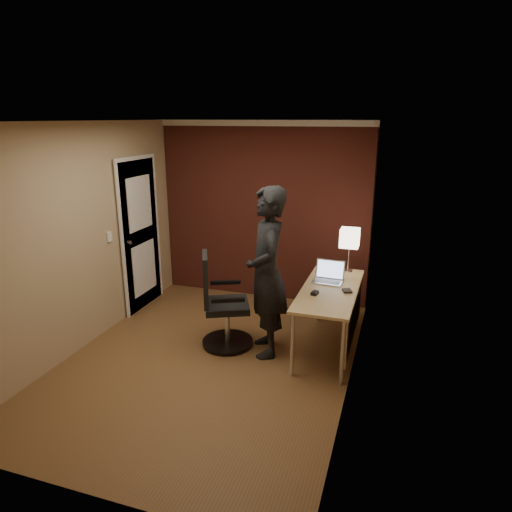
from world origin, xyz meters
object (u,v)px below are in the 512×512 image
desk (336,300)px  desk_lamp (350,238)px  mouse (315,293)px  wallet (347,291)px  person (267,273)px  office_chair (221,307)px  laptop (329,276)px

desk → desk_lamp: bearing=86.6°
desk → mouse: size_ratio=15.00×
wallet → person: size_ratio=0.06×
office_chair → person: 0.70m
laptop → office_chair: office_chair is taller
desk_lamp → wallet: size_ratio=4.86×
office_chair → desk_lamp: bearing=36.4°
wallet → desk_lamp: bearing=96.6°
mouse → office_chair: (-1.05, -0.08, -0.27)m
desk_lamp → mouse: desk_lamp is taller
desk → mouse: 0.33m
person → laptop: bearing=106.5°
laptop → person: (-0.59, -0.51, 0.14)m
laptop → person: bearing=-138.9°
desk → office_chair: size_ratio=1.39×
laptop → person: 0.80m
wallet → desk: bearing=162.1°
mouse → desk: bearing=58.2°
desk → desk_lamp: size_ratio=2.80×
mouse → wallet: bearing=40.4°
laptop → wallet: bearing=-48.6°
office_chair → person: bearing=3.1°
desk → laptop: (-0.13, 0.24, 0.19)m
desk → mouse: bearing=-132.1°
mouse → person: person is taller
desk_lamp → mouse: (-0.24, -0.87, -0.40)m
desk_lamp → wallet: bearing=-83.4°
wallet → office_chair: (-1.37, -0.27, -0.26)m
desk → mouse: mouse is taller
desk → person: person is taller
desk_lamp → office_chair: 1.73m
desk_lamp → person: bearing=-129.4°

